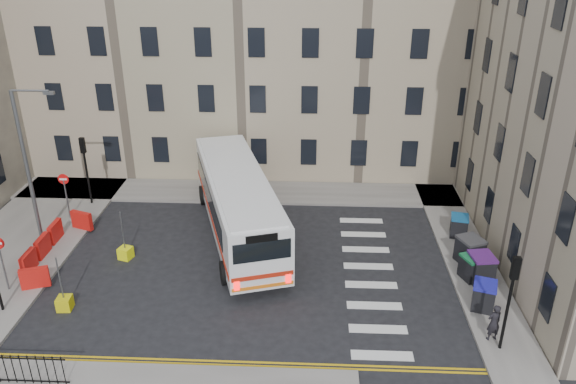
# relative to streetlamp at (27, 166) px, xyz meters

# --- Properties ---
(ground) EXTENTS (120.00, 120.00, 0.00)m
(ground) POSITION_rel_streetlamp_xyz_m (13.00, -2.00, -4.34)
(ground) COLOR black
(ground) RESTS_ON ground
(pavement_north) EXTENTS (36.00, 3.20, 0.15)m
(pavement_north) POSITION_rel_streetlamp_xyz_m (7.00, 6.60, -4.26)
(pavement_north) COLOR slate
(pavement_north) RESTS_ON ground
(pavement_east) EXTENTS (2.40, 26.00, 0.15)m
(pavement_east) POSITION_rel_streetlamp_xyz_m (22.00, 2.00, -4.26)
(pavement_east) COLOR slate
(pavement_east) RESTS_ON ground
(pavement_west) EXTENTS (6.00, 22.00, 0.15)m
(pavement_west) POSITION_rel_streetlamp_xyz_m (-1.00, -1.00, -4.26)
(pavement_west) COLOR slate
(pavement_west) RESTS_ON ground
(terrace_north) EXTENTS (38.30, 10.80, 17.20)m
(terrace_north) POSITION_rel_streetlamp_xyz_m (6.00, 13.50, 4.28)
(terrace_north) COLOR gray
(terrace_north) RESTS_ON ground
(traffic_light_east) EXTENTS (0.28, 0.22, 4.10)m
(traffic_light_east) POSITION_rel_streetlamp_xyz_m (21.60, -7.50, -1.47)
(traffic_light_east) COLOR black
(traffic_light_east) RESTS_ON pavement_east
(traffic_light_nw) EXTENTS (0.28, 0.22, 4.10)m
(traffic_light_nw) POSITION_rel_streetlamp_xyz_m (1.00, 4.50, -1.47)
(traffic_light_nw) COLOR black
(traffic_light_nw) RESTS_ON pavement_west
(streetlamp) EXTENTS (0.50, 0.22, 8.14)m
(streetlamp) POSITION_rel_streetlamp_xyz_m (0.00, 0.00, 0.00)
(streetlamp) COLOR #595B5E
(streetlamp) RESTS_ON pavement_west
(no_entry_north) EXTENTS (0.60, 0.08, 3.00)m
(no_entry_north) POSITION_rel_streetlamp_xyz_m (0.50, 2.50, -2.26)
(no_entry_north) COLOR #595B5E
(no_entry_north) RESTS_ON pavement_west
(no_entry_south) EXTENTS (0.60, 0.08, 3.00)m
(no_entry_south) POSITION_rel_streetlamp_xyz_m (0.50, -4.50, -2.26)
(no_entry_south) COLOR #595B5E
(no_entry_south) RESTS_ON pavement_west
(roadworks_barriers) EXTENTS (1.66, 6.26, 1.00)m
(roadworks_barriers) POSITION_rel_streetlamp_xyz_m (1.16, -1.50, -3.69)
(roadworks_barriers) COLOR red
(roadworks_barriers) RESTS_ON pavement_west
(bus) EXTENTS (6.44, 12.92, 3.44)m
(bus) POSITION_rel_streetlamp_xyz_m (10.25, 1.33, -2.35)
(bus) COLOR silver
(bus) RESTS_ON ground
(wheelie_bin_a) EXTENTS (1.23, 1.32, 1.20)m
(wheelie_bin_a) POSITION_rel_streetlamp_xyz_m (21.60, -4.89, -3.58)
(wheelie_bin_a) COLOR black
(wheelie_bin_a) RESTS_ON pavement_east
(wheelie_bin_b) EXTENTS (1.19, 1.33, 1.32)m
(wheelie_bin_b) POSITION_rel_streetlamp_xyz_m (22.02, -2.76, -3.52)
(wheelie_bin_b) COLOR black
(wheelie_bin_b) RESTS_ON pavement_east
(wheelie_bin_c) EXTENTS (1.21, 1.29, 1.14)m
(wheelie_bin_c) POSITION_rel_streetlamp_xyz_m (21.67, -2.62, -3.61)
(wheelie_bin_c) COLOR black
(wheelie_bin_c) RESTS_ON pavement_east
(wheelie_bin_d) EXTENTS (1.43, 1.52, 1.33)m
(wheelie_bin_d) POSITION_rel_streetlamp_xyz_m (21.89, -1.23, -3.52)
(wheelie_bin_d) COLOR black
(wheelie_bin_d) RESTS_ON pavement_east
(wheelie_bin_e) EXTENTS (1.08, 1.18, 1.13)m
(wheelie_bin_e) POSITION_rel_streetlamp_xyz_m (22.00, 1.48, -3.62)
(wheelie_bin_e) COLOR black
(wheelie_bin_e) RESTS_ON pavement_east
(pedestrian) EXTENTS (0.68, 0.55, 1.62)m
(pedestrian) POSITION_rel_streetlamp_xyz_m (21.40, -6.99, -3.38)
(pedestrian) COLOR black
(pedestrian) RESTS_ON pavement_east
(bollard_yellow) EXTENTS (0.76, 0.76, 0.60)m
(bollard_yellow) POSITION_rel_streetlamp_xyz_m (4.92, -1.40, -4.04)
(bollard_yellow) COLOR #E9EF0D
(bollard_yellow) RESTS_ON ground
(bollard_chevron) EXTENTS (0.64, 0.64, 0.60)m
(bollard_chevron) POSITION_rel_streetlamp_xyz_m (3.58, -5.65, -4.04)
(bollard_chevron) COLOR #C8BC0B
(bollard_chevron) RESTS_ON ground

